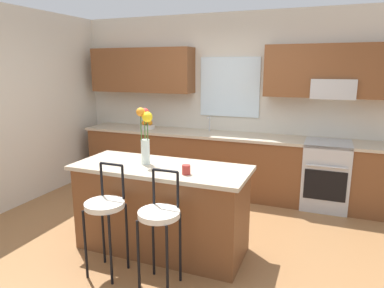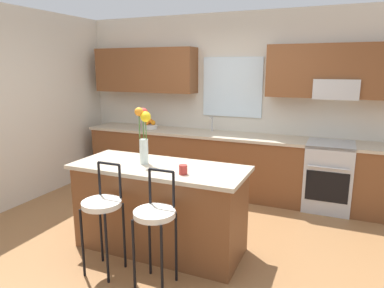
{
  "view_description": "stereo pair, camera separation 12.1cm",
  "coord_description": "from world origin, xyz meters",
  "px_view_note": "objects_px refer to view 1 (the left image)",
  "views": [
    {
      "loc": [
        1.43,
        -3.22,
        1.9
      ],
      "look_at": [
        -0.05,
        0.55,
        1.0
      ],
      "focal_mm": 32.41,
      "sensor_mm": 36.0,
      "label": 1
    },
    {
      "loc": [
        1.54,
        -3.17,
        1.9
      ],
      "look_at": [
        -0.05,
        0.55,
        1.0
      ],
      "focal_mm": 32.41,
      "sensor_mm": 36.0,
      "label": 2
    }
  ],
  "objects_px": {
    "oven_range": "(326,175)",
    "bar_stool_near": "(105,210)",
    "kitchen_island": "(161,208)",
    "fruit_bowl_oranges": "(147,125)",
    "bar_stool_middle": "(160,219)",
    "flower_vase": "(145,130)",
    "mug_ceramic": "(186,170)"
  },
  "relations": [
    {
      "from": "mug_ceramic",
      "to": "oven_range",
      "type": "bearing_deg",
      "value": 58.71
    },
    {
      "from": "bar_stool_near",
      "to": "bar_stool_middle",
      "type": "height_order",
      "value": "same"
    },
    {
      "from": "oven_range",
      "to": "flower_vase",
      "type": "bearing_deg",
      "value": -133.31
    },
    {
      "from": "bar_stool_near",
      "to": "bar_stool_middle",
      "type": "bearing_deg",
      "value": 0.0
    },
    {
      "from": "bar_stool_near",
      "to": "mug_ceramic",
      "type": "relative_size",
      "value": 11.58
    },
    {
      "from": "kitchen_island",
      "to": "mug_ceramic",
      "type": "distance_m",
      "value": 0.63
    },
    {
      "from": "kitchen_island",
      "to": "fruit_bowl_oranges",
      "type": "xyz_separation_m",
      "value": [
        -1.18,
        1.89,
        0.51
      ]
    },
    {
      "from": "kitchen_island",
      "to": "oven_range",
      "type": "bearing_deg",
      "value": 49.64
    },
    {
      "from": "kitchen_island",
      "to": "flower_vase",
      "type": "bearing_deg",
      "value": 179.07
    },
    {
      "from": "bar_stool_near",
      "to": "flower_vase",
      "type": "height_order",
      "value": "flower_vase"
    },
    {
      "from": "flower_vase",
      "to": "kitchen_island",
      "type": "bearing_deg",
      "value": -0.93
    },
    {
      "from": "oven_range",
      "to": "fruit_bowl_oranges",
      "type": "distance_m",
      "value": 2.81
    },
    {
      "from": "oven_range",
      "to": "flower_vase",
      "type": "relative_size",
      "value": 1.56
    },
    {
      "from": "oven_range",
      "to": "flower_vase",
      "type": "height_order",
      "value": "flower_vase"
    },
    {
      "from": "kitchen_island",
      "to": "bar_stool_near",
      "type": "xyz_separation_m",
      "value": [
        -0.28,
        -0.58,
        0.17
      ]
    },
    {
      "from": "kitchen_island",
      "to": "bar_stool_near",
      "type": "bearing_deg",
      "value": -115.19
    },
    {
      "from": "bar_stool_middle",
      "to": "mug_ceramic",
      "type": "xyz_separation_m",
      "value": [
        0.07,
        0.42,
        0.33
      ]
    },
    {
      "from": "mug_ceramic",
      "to": "fruit_bowl_oranges",
      "type": "bearing_deg",
      "value": 126.72
    },
    {
      "from": "oven_range",
      "to": "mug_ceramic",
      "type": "bearing_deg",
      "value": -121.29
    },
    {
      "from": "kitchen_island",
      "to": "mug_ceramic",
      "type": "height_order",
      "value": "mug_ceramic"
    },
    {
      "from": "fruit_bowl_oranges",
      "to": "bar_stool_near",
      "type": "bearing_deg",
      "value": -69.85
    },
    {
      "from": "oven_range",
      "to": "bar_stool_near",
      "type": "relative_size",
      "value": 0.88
    },
    {
      "from": "bar_stool_middle",
      "to": "mug_ceramic",
      "type": "distance_m",
      "value": 0.54
    },
    {
      "from": "kitchen_island",
      "to": "bar_stool_middle",
      "type": "relative_size",
      "value": 1.74
    },
    {
      "from": "oven_range",
      "to": "kitchen_island",
      "type": "bearing_deg",
      "value": -130.36
    },
    {
      "from": "flower_vase",
      "to": "mug_ceramic",
      "type": "height_order",
      "value": "flower_vase"
    },
    {
      "from": "flower_vase",
      "to": "mug_ceramic",
      "type": "xyz_separation_m",
      "value": [
        0.52,
        -0.17,
        -0.31
      ]
    },
    {
      "from": "mug_ceramic",
      "to": "bar_stool_near",
      "type": "bearing_deg",
      "value": -146.15
    },
    {
      "from": "kitchen_island",
      "to": "bar_stool_middle",
      "type": "bearing_deg",
      "value": -64.81
    },
    {
      "from": "bar_stool_middle",
      "to": "fruit_bowl_oranges",
      "type": "relative_size",
      "value": 4.34
    },
    {
      "from": "bar_stool_near",
      "to": "fruit_bowl_oranges",
      "type": "relative_size",
      "value": 4.34
    },
    {
      "from": "kitchen_island",
      "to": "fruit_bowl_oranges",
      "type": "relative_size",
      "value": 7.53
    }
  ]
}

